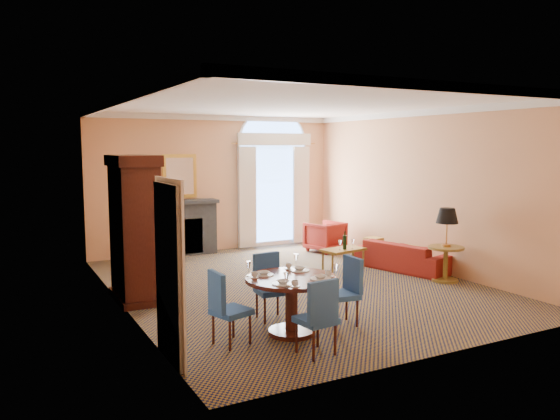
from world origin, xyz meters
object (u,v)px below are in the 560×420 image
armoire (135,231)px  dining_table (292,292)px  sofa (403,256)px  armchair (325,236)px  side_table (446,236)px  coffee_table (344,250)px

armoire → dining_table: 3.03m
armoire → sofa: armoire is taller
dining_table → armchair: 5.83m
dining_table → side_table: 4.08m
armoire → coffee_table: (4.17, 0.18, -0.71)m
dining_table → side_table: (3.90, 1.18, 0.28)m
sofa → coffee_table: (-1.10, 0.51, 0.13)m
side_table → coffee_table: bearing=125.5°
sofa → side_table: size_ratio=1.46×
armoire → coffee_table: 4.23m
coffee_table → side_table: bearing=-64.6°
armoire → sofa: bearing=-3.5°
side_table → armchair: bearing=96.6°
armoire → dining_table: size_ratio=1.91×
coffee_table → sofa: bearing=-34.8°
armchair → coffee_table: coffee_table is taller
sofa → armoire: bearing=71.4°
dining_table → armoire: bearing=118.6°
dining_table → side_table: side_table is taller
armoire → side_table: (5.32, -1.43, -0.27)m
armoire → armchair: bearing=22.7°
armoire → armchair: armoire is taller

